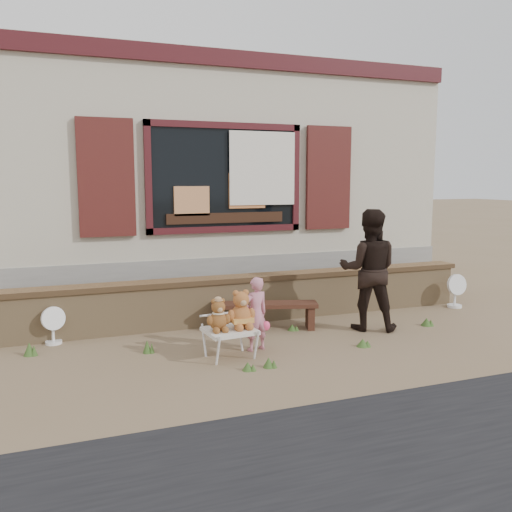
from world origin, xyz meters
name	(u,v)px	position (x,y,z in m)	size (l,w,h in m)	color
ground	(273,340)	(0.00, 0.00, 0.00)	(80.00, 80.00, 0.00)	brown
shopfront	(187,181)	(0.00, 4.49, 2.00)	(8.04, 5.13, 4.00)	gray
brick_wall	(246,298)	(0.00, 1.00, 0.34)	(7.10, 0.36, 0.67)	tan
bench	(264,310)	(0.08, 0.50, 0.27)	(1.46, 0.72, 0.37)	#381D13
folding_chair	(230,332)	(-0.72, -0.47, 0.31)	(0.59, 0.54, 0.34)	silver
teddy_bear_left	(218,314)	(-0.86, -0.49, 0.53)	(0.27, 0.24, 0.37)	brown
teddy_bear_right	(241,308)	(-0.58, -0.46, 0.56)	(0.33, 0.29, 0.45)	brown
child	(256,314)	(-0.35, -0.32, 0.44)	(0.32, 0.21, 0.89)	pink
adult	(369,270)	(1.41, 0.02, 0.82)	(0.80, 0.62, 1.64)	black
fan_left	(53,325)	(-2.62, 0.80, 0.24)	(0.31, 0.20, 0.48)	white
fan_right	(455,291)	(3.40, 0.62, 0.27)	(0.34, 0.23, 0.54)	white
grass_tufts	(257,342)	(-0.29, -0.22, 0.06)	(5.30, 1.49, 0.16)	#3B5B24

